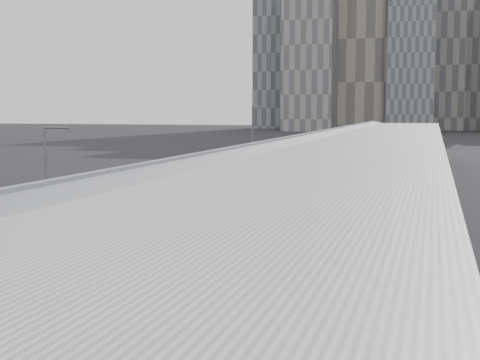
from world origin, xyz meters
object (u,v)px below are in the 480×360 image
at_px(bus_3, 200,218).
at_px(bus_4, 254,195).
at_px(bus_6, 308,168).
at_px(street_lamp_near, 49,182).
at_px(street_lamp_far, 254,137).
at_px(bus_2, 113,261).
at_px(suv, 308,154).
at_px(bus_7, 321,162).
at_px(bus_5, 275,181).
at_px(shipping_container, 282,161).

relative_size(bus_3, bus_4, 1.05).
bearing_deg(bus_6, bus_3, -95.84).
relative_size(street_lamp_near, street_lamp_far, 0.84).
bearing_deg(street_lamp_near, bus_2, -38.54).
xyz_separation_m(bus_3, street_lamp_far, (-7.32, 41.91, 4.04)).
distance_m(bus_6, street_lamp_near, 51.91).
bearing_deg(street_lamp_near, suv, 90.28).
relative_size(bus_6, suv, 2.28).
bearing_deg(bus_7, suv, 105.72).
xyz_separation_m(bus_5, bus_7, (0.46, 27.92, -0.08)).
height_order(bus_7, suv, bus_7).
distance_m(bus_6, suv, 41.14).
xyz_separation_m(bus_7, street_lamp_near, (-6.90, -61.76, 3.23)).
distance_m(bus_5, street_lamp_far, 18.17).
height_order(bus_4, suv, bus_4).
distance_m(bus_2, bus_5, 39.66).
height_order(street_lamp_far, shipping_container, street_lamp_far).
height_order(bus_5, bus_6, bus_5).
bearing_deg(bus_5, bus_6, 90.40).
relative_size(street_lamp_far, shipping_container, 1.47).
xyz_separation_m(bus_5, street_lamp_near, (-6.43, -33.84, 3.15)).
relative_size(bus_2, suv, 2.25).
relative_size(bus_2, bus_7, 1.00).
relative_size(bus_3, bus_5, 0.95).
relative_size(bus_3, shipping_container, 1.96).
bearing_deg(suv, bus_2, -66.88).
bearing_deg(bus_3, bus_6, 85.20).
xyz_separation_m(street_lamp_near, street_lamp_far, (-0.32, 50.23, 0.79)).
relative_size(street_lamp_far, suv, 1.68).
bearing_deg(bus_6, street_lamp_near, -103.61).
distance_m(bus_7, street_lamp_far, 14.18).
bearing_deg(bus_7, bus_4, -87.58).
xyz_separation_m(bus_6, street_lamp_near, (-6.96, -51.34, 3.22)).
distance_m(bus_3, bus_7, 53.44).
height_order(bus_4, bus_5, bus_5).
distance_m(bus_4, shipping_container, 43.74).
height_order(bus_5, shipping_container, bus_5).
bearing_deg(bus_5, shipping_container, 103.32).
height_order(bus_6, suv, bus_6).
relative_size(street_lamp_near, shipping_container, 1.24).
distance_m(street_lamp_far, shipping_container, 16.06).
xyz_separation_m(shipping_container, suv, (-0.58, 26.10, -0.50)).
bearing_deg(bus_6, shipping_container, 109.55).
xyz_separation_m(bus_4, street_lamp_far, (-7.53, 27.70, 4.10)).
distance_m(bus_4, suv, 69.69).
bearing_deg(bus_4, bus_5, 90.85).
distance_m(bus_4, street_lamp_near, 23.89).
bearing_deg(suv, bus_5, -64.65).
bearing_deg(shipping_container, bus_6, -48.31).
height_order(bus_6, bus_7, bus_6).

